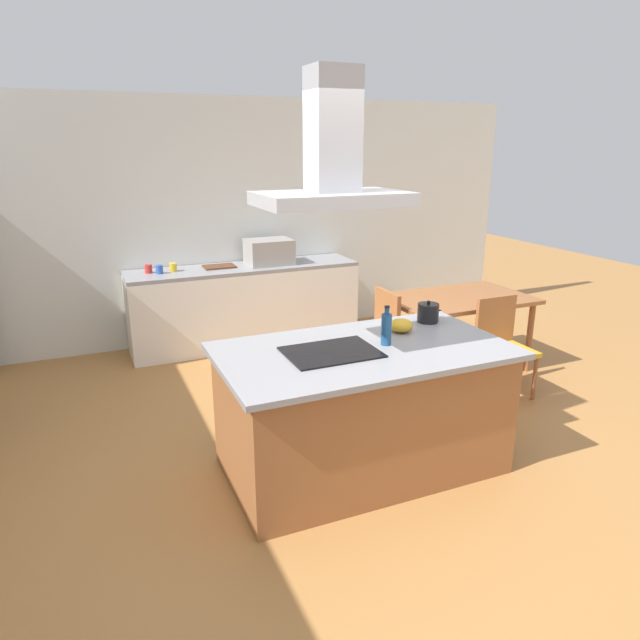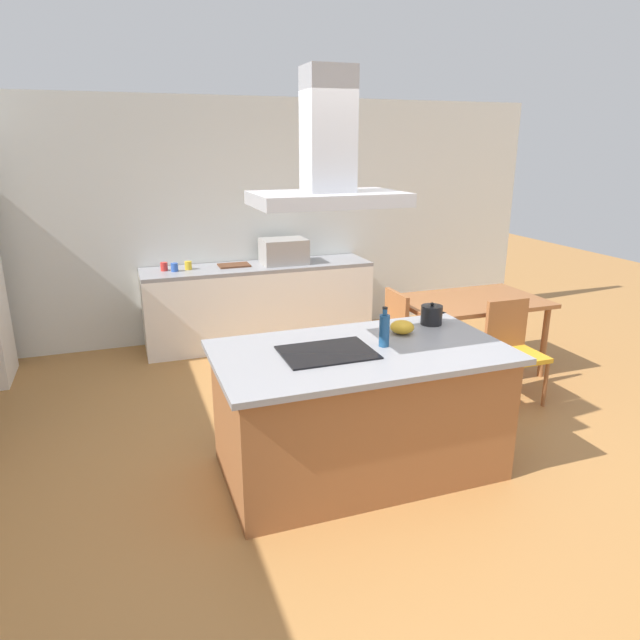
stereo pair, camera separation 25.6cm
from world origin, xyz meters
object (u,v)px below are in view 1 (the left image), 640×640
object	(u,v)px
mixing_bowl	(401,325)
coffee_mug_blue	(159,269)
tea_kettle	(428,313)
cutting_board	(219,266)
countertop_microwave	(269,252)
chair_at_left_end	(377,331)
olive_oil_bottle	(387,329)
range_hood	(333,162)
cooktop	(331,352)
coffee_mug_yellow	(173,267)
coffee_mug_red	(148,269)
dining_table	(458,305)
chair_facing_island	(501,340)

from	to	relation	value
mixing_bowl	coffee_mug_blue	xyz separation A→B (m)	(-1.32, 2.67, -0.00)
tea_kettle	cutting_board	bearing A→B (deg)	110.63
countertop_microwave	chair_at_left_end	xyz separation A→B (m)	(0.53, -1.58, -0.53)
olive_oil_bottle	range_hood	size ratio (longest dim) A/B	0.30
cooktop	coffee_mug_yellow	bearing A→B (deg)	100.14
tea_kettle	cutting_board	world-z (taller)	tea_kettle
range_hood	coffee_mug_red	bearing A→B (deg)	104.75
olive_oil_bottle	coffee_mug_yellow	size ratio (longest dim) A/B	3.04
tea_kettle	coffee_mug_yellow	bearing A→B (deg)	119.76
cooktop	tea_kettle	bearing A→B (deg)	18.62
olive_oil_bottle	mixing_bowl	bearing A→B (deg)	40.19
countertop_microwave	coffee_mug_red	world-z (taller)	countertop_microwave
tea_kettle	mixing_bowl	world-z (taller)	tea_kettle
olive_oil_bottle	countertop_microwave	bearing A→B (deg)	87.30
tea_kettle	coffee_mug_red	bearing A→B (deg)	123.55
coffee_mug_red	coffee_mug_yellow	world-z (taller)	same
countertop_microwave	range_hood	bearing A→B (deg)	-100.68
coffee_mug_yellow	dining_table	xyz separation A→B (m)	(2.51, -1.62, -0.28)
tea_kettle	countertop_microwave	distance (m)	2.59
cooktop	range_hood	world-z (taller)	range_hood
coffee_mug_blue	dining_table	world-z (taller)	coffee_mug_blue
olive_oil_bottle	coffee_mug_blue	size ratio (longest dim) A/B	3.04
tea_kettle	coffee_mug_yellow	size ratio (longest dim) A/B	2.37
olive_oil_bottle	coffee_mug_yellow	distance (m)	3.07
tea_kettle	coffee_mug_blue	xyz separation A→B (m)	(-1.63, 2.54, -0.03)
tea_kettle	countertop_microwave	size ratio (longest dim) A/B	0.43
tea_kettle	cooktop	bearing A→B (deg)	-161.38
tea_kettle	cutting_board	xyz separation A→B (m)	(-0.98, 2.61, -0.06)
coffee_mug_yellow	cutting_board	distance (m)	0.50
chair_at_left_end	cutting_board	bearing A→B (deg)	123.76
cutting_board	mixing_bowl	bearing A→B (deg)	-76.25
range_hood	coffee_mug_yellow	bearing A→B (deg)	100.14
olive_oil_bottle	dining_table	bearing A→B (deg)	39.60
countertop_microwave	dining_table	distance (m)	2.17
mixing_bowl	coffee_mug_blue	bearing A→B (deg)	116.32
cutting_board	range_hood	bearing A→B (deg)	-89.61
cutting_board	coffee_mug_blue	bearing A→B (deg)	-174.55
olive_oil_bottle	mixing_bowl	distance (m)	0.32
mixing_bowl	countertop_microwave	world-z (taller)	countertop_microwave
cutting_board	chair_facing_island	xyz separation A→B (m)	(2.00, -2.29, -0.40)
tea_kettle	olive_oil_bottle	world-z (taller)	olive_oil_bottle
countertop_microwave	dining_table	xyz separation A→B (m)	(1.44, -1.58, -0.37)
countertop_microwave	range_hood	xyz separation A→B (m)	(-0.54, -2.88, 1.06)
countertop_microwave	range_hood	distance (m)	3.12
countertop_microwave	dining_table	world-z (taller)	countertop_microwave
cooktop	countertop_microwave	size ratio (longest dim) A/B	1.20
range_hood	cooktop	bearing A→B (deg)	0.00
coffee_mug_blue	coffee_mug_yellow	world-z (taller)	same
cooktop	chair_at_left_end	bearing A→B (deg)	50.60
chair_at_left_end	coffee_mug_red	bearing A→B (deg)	138.36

